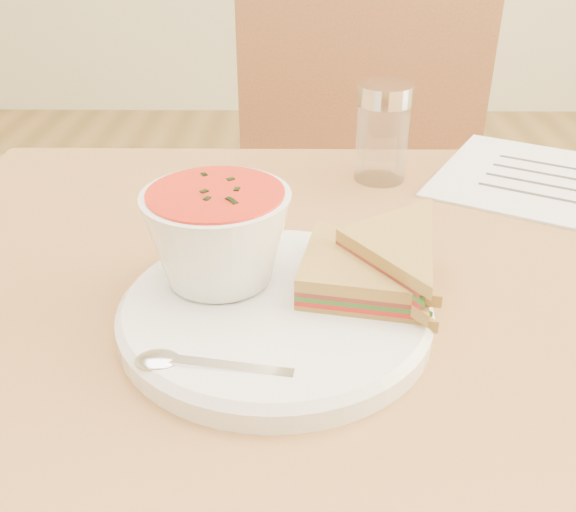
# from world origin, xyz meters

# --- Properties ---
(chair_far) EXTENTS (0.45, 0.45, 1.00)m
(chair_far) POSITION_xyz_m (0.00, 0.47, 0.50)
(chair_far) COLOR brown
(chair_far) RESTS_ON floor
(plate) EXTENTS (0.29, 0.29, 0.02)m
(plate) POSITION_xyz_m (-0.13, -0.05, 0.76)
(plate) COLOR white
(plate) RESTS_ON dining_table
(soup_bowl) EXTENTS (0.12, 0.12, 0.08)m
(soup_bowl) POSITION_xyz_m (-0.17, -0.02, 0.81)
(soup_bowl) COLOR white
(soup_bowl) RESTS_ON plate
(sandwich_half_a) EXTENTS (0.13, 0.13, 0.03)m
(sandwich_half_a) POSITION_xyz_m (-0.11, -0.07, 0.78)
(sandwich_half_a) COLOR #BA9441
(sandwich_half_a) RESTS_ON plate
(sandwich_half_b) EXTENTS (0.15, 0.15, 0.03)m
(sandwich_half_b) POSITION_xyz_m (-0.08, -0.01, 0.80)
(sandwich_half_b) COLOR #BA9441
(sandwich_half_b) RESTS_ON plate
(spoon) EXTENTS (0.17, 0.06, 0.01)m
(spoon) POSITION_xyz_m (-0.16, -0.14, 0.77)
(spoon) COLOR silver
(spoon) RESTS_ON plate
(condiment_shaker) EXTENTS (0.07, 0.07, 0.11)m
(condiment_shaker) POSITION_xyz_m (-0.01, 0.25, 0.81)
(condiment_shaker) COLOR silver
(condiment_shaker) RESTS_ON dining_table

